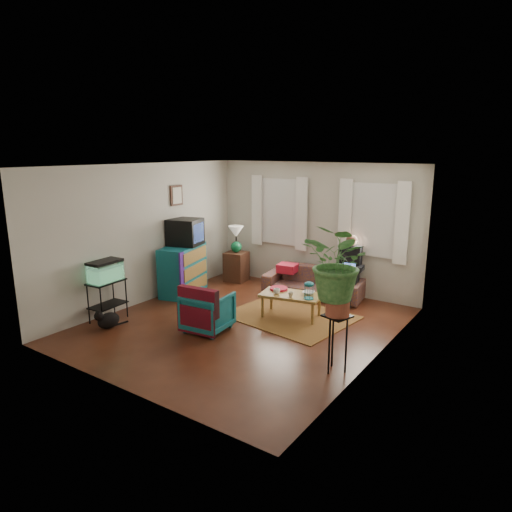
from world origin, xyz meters
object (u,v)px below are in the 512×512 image
Objects in this scene: sofa at (314,277)px; armchair at (208,310)px; side_table at (236,266)px; aquarium_stand at (108,301)px; dresser at (183,270)px; coffee_table at (291,305)px; plant_stand at (336,343)px.

armchair is (-0.58, -2.53, -0.03)m from sofa.
side_table is 3.18m from aquarium_stand.
aquarium_stand is (-2.25, -3.17, -0.03)m from sofa.
armchair reaches higher than side_table.
aquarium_stand is at bearing -105.63° from dresser.
aquarium_stand is 1.01× the size of armchair.
armchair is at bearing -62.39° from side_table.
armchair is at bearing 16.31° from aquarium_stand.
coffee_table is (0.81, 1.26, -0.13)m from armchair.
coffee_table is 1.31× the size of plant_stand.
sofa is 3.00× the size of side_table.
plant_stand reaches higher than armchair.
plant_stand is at bearing -33.73° from dresser.
armchair is 0.68× the size of coffee_table.
aquarium_stand reaches higher than side_table.
dresser reaches higher than armchair.
aquarium_stand reaches higher than coffee_table.
side_table is at bearing -68.64° from armchair.
side_table is at bearing 171.83° from sofa.
aquarium_stand is 0.89× the size of plant_stand.
side_table is 2.85m from armchair.
dresser is 4.16m from plant_stand.
sofa is 2.49× the size of plant_stand.
dresser is (-2.24, -1.34, 0.11)m from sofa.
armchair reaches higher than coffee_table.
dresser is 1.07× the size of coffee_table.
sofa is 1.90m from side_table.
plant_stand is (3.60, -2.64, 0.07)m from side_table.
coffee_table is at bearing -13.82° from dresser.
sofa is 3.16m from plant_stand.
coffee_table is 2.03m from plant_stand.
plant_stand is (1.48, -1.38, 0.18)m from coffee_table.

